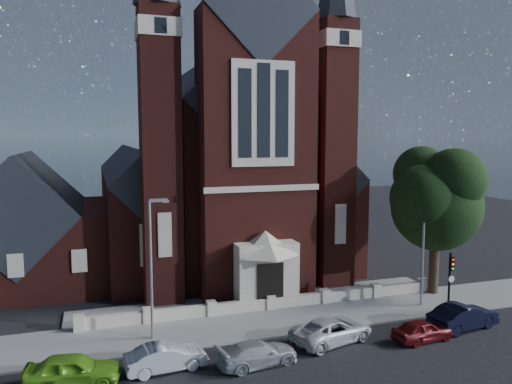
# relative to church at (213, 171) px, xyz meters

# --- Properties ---
(ground) EXTENTS (120.00, 120.00, 0.00)m
(ground) POSITION_rel_church_xyz_m (0.00, -7.94, -8.19)
(ground) COLOR black
(ground) RESTS_ON ground
(pavement_strip) EXTENTS (60.00, 5.00, 0.12)m
(pavement_strip) POSITION_rel_church_xyz_m (0.00, -18.44, -8.19)
(pavement_strip) COLOR gray
(pavement_strip) RESTS_ON ground
(forecourt_paving) EXTENTS (26.00, 3.00, 0.14)m
(forecourt_paving) POSITION_rel_church_xyz_m (0.00, -14.44, -8.19)
(forecourt_paving) COLOR gray
(forecourt_paving) RESTS_ON ground
(forecourt_wall) EXTENTS (24.00, 0.40, 0.90)m
(forecourt_wall) POSITION_rel_church_xyz_m (0.00, -16.44, -8.19)
(forecourt_wall) COLOR beige
(forecourt_wall) RESTS_ON ground
(church) EXTENTS (20.01, 34.90, 29.20)m
(church) POSITION_rel_church_xyz_m (0.00, 0.00, 0.00)
(church) COLOR #501B15
(church) RESTS_ON ground
(parish_hall) EXTENTS (12.00, 12.20, 10.24)m
(parish_hall) POSITION_rel_church_xyz_m (-16.00, -4.94, -4.17)
(parish_hall) COLOR #501B15
(parish_hall) RESTS_ON ground
(street_tree) EXTENTS (6.40, 6.60, 10.70)m
(street_tree) POSITION_rel_church_xyz_m (12.60, -17.23, -1.23)
(street_tree) COLOR black
(street_tree) RESTS_ON ground
(street_lamp_left) EXTENTS (1.16, 0.22, 8.09)m
(street_lamp_left) POSITION_rel_church_xyz_m (-7.91, -18.94, -3.59)
(street_lamp_left) COLOR gray
(street_lamp_left) RESTS_ON ground
(street_lamp_right) EXTENTS (1.16, 0.22, 8.09)m
(street_lamp_right) POSITION_rel_church_xyz_m (10.09, -18.94, -3.59)
(street_lamp_right) COLOR gray
(street_lamp_right) RESTS_ON ground
(traffic_signal) EXTENTS (0.28, 0.42, 4.00)m
(traffic_signal) POSITION_rel_church_xyz_m (11.00, -20.52, -5.60)
(traffic_signal) COLOR black
(traffic_signal) RESTS_ON ground
(car_lime_van) EXTENTS (4.54, 2.35, 1.48)m
(car_lime_van) POSITION_rel_church_xyz_m (-12.10, -22.99, -7.45)
(car_lime_van) COLOR #65AE22
(car_lime_van) RESTS_ON ground
(car_silver_a) EXTENTS (4.18, 1.86, 1.33)m
(car_silver_a) POSITION_rel_church_xyz_m (-7.78, -22.86, -7.52)
(car_silver_a) COLOR silver
(car_silver_a) RESTS_ON ground
(car_silver_b) EXTENTS (4.41, 2.26, 1.22)m
(car_silver_b) POSITION_rel_church_xyz_m (-3.30, -23.74, -7.57)
(car_silver_b) COLOR #9FA3A7
(car_silver_b) RESTS_ON ground
(car_white_suv) EXTENTS (5.35, 3.48, 1.37)m
(car_white_suv) POSITION_rel_church_xyz_m (1.59, -22.31, -7.50)
(car_white_suv) COLOR silver
(car_white_suv) RESTS_ON ground
(car_dark_red) EXTENTS (3.73, 1.77, 1.23)m
(car_dark_red) POSITION_rel_church_xyz_m (6.52, -23.78, -7.57)
(car_dark_red) COLOR maroon
(car_dark_red) RESTS_ON ground
(car_navy) EXTENTS (4.83, 2.38, 1.52)m
(car_navy) POSITION_rel_church_xyz_m (9.94, -23.05, -7.42)
(car_navy) COLOR black
(car_navy) RESTS_ON ground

